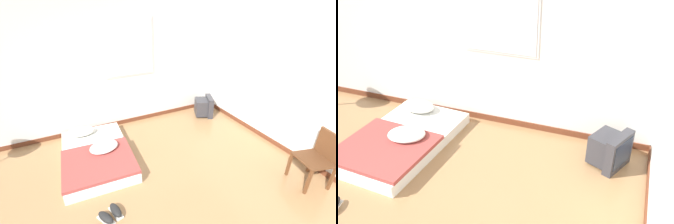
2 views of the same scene
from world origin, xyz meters
TOP-DOWN VIEW (x-y plane):
  - wall_back at (0.01, 2.95)m, footprint 8.34×0.08m
  - mattress_bed at (-0.20, 1.89)m, footprint 1.21×1.86m
  - crt_tv at (2.47, 2.45)m, footprint 0.53×0.56m

SIDE VIEW (x-z plane):
  - mattress_bed at x=-0.20m, z-range -0.04..0.25m
  - crt_tv at x=2.47m, z-range -0.01..0.46m
  - wall_back at x=0.01m, z-range -0.01..2.59m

